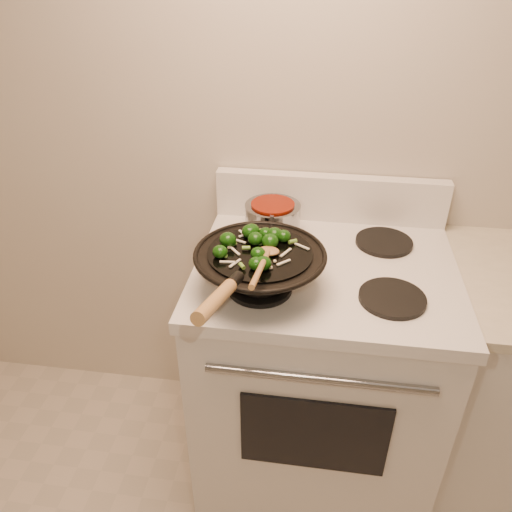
# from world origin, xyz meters

# --- Properties ---
(stove) EXTENTS (0.78, 0.67, 1.08)m
(stove) POSITION_xyz_m (-0.18, 1.17, 0.47)
(stove) COLOR white
(stove) RESTS_ON ground
(wok) EXTENTS (0.36, 0.59, 0.21)m
(wok) POSITION_xyz_m (-0.36, 1.02, 0.99)
(wok) COLOR black
(wok) RESTS_ON stove
(stirfry) EXTENTS (0.25, 0.22, 0.04)m
(stirfry) POSITION_xyz_m (-0.37, 1.04, 1.06)
(stirfry) COLOR #0E3408
(stirfry) RESTS_ON wok
(wooden_spoon) EXTENTS (0.06, 0.26, 0.07)m
(wooden_spoon) POSITION_xyz_m (-0.33, 0.94, 1.07)
(wooden_spoon) COLOR olive
(wooden_spoon) RESTS_ON wok
(saucepan) EXTENTS (0.18, 0.29, 0.11)m
(saucepan) POSITION_xyz_m (-0.36, 1.32, 0.99)
(saucepan) COLOR gray
(saucepan) RESTS_ON stove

